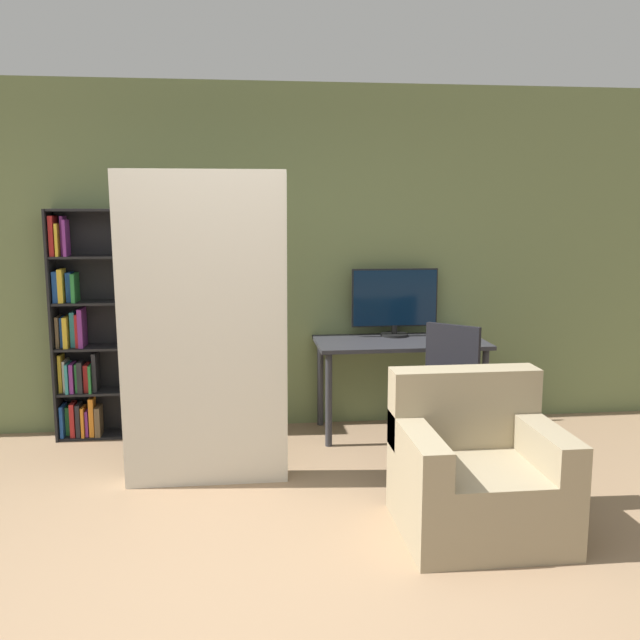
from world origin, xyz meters
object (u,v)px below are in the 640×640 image
object	(u,v)px
monitor	(395,300)
office_chair	(442,408)
mattress_near	(205,331)
armchair	(476,473)
bookshelf	(92,332)

from	to	relation	value
monitor	office_chair	size ratio (longest dim) A/B	0.72
mattress_near	armchair	xyz separation A→B (m)	(1.49, -0.83, -0.67)
office_chair	armchair	size ratio (longest dim) A/B	1.12
monitor	bookshelf	world-z (taller)	bookshelf
monitor	office_chair	distance (m)	1.09
armchair	mattress_near	bearing A→B (deg)	150.91
mattress_near	office_chair	bearing A→B (deg)	6.59
office_chair	bookshelf	xyz separation A→B (m)	(-2.49, 0.90, 0.42)
monitor	bookshelf	size ratio (longest dim) A/B	0.40
office_chair	bookshelf	world-z (taller)	bookshelf
monitor	bookshelf	xyz separation A→B (m)	(-2.35, 0.02, -0.21)
monitor	mattress_near	distance (m)	1.80
monitor	office_chair	world-z (taller)	monitor
office_chair	mattress_near	world-z (taller)	mattress_near
monitor	office_chair	bearing A→B (deg)	-80.63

